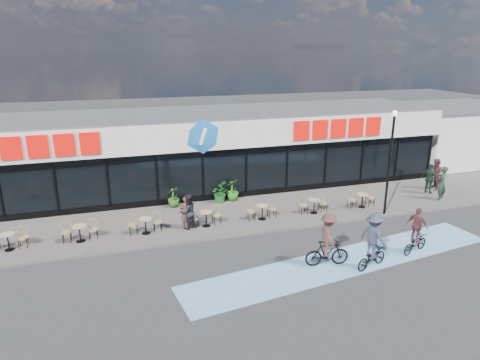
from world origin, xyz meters
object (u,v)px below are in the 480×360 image
at_px(lamp_post, 390,154).
at_px(pedestrian_c, 442,183).
at_px(potted_plant_right, 219,193).
at_px(pedestrian_b, 430,179).
at_px(cyclist_a, 328,243).
at_px(potted_plant_mid, 233,190).
at_px(pedestrian_a, 435,174).
at_px(cyclist_b, 416,235).
at_px(patron_right, 188,212).
at_px(potted_plant_left, 173,197).
at_px(patron_left, 186,212).

xyz_separation_m(lamp_post, pedestrian_c, (4.28, 0.92, -2.18)).
distance_m(potted_plant_right, pedestrian_b, 12.29).
distance_m(pedestrian_b, cyclist_a, 11.42).
relative_size(lamp_post, pedestrian_b, 3.00).
xyz_separation_m(potted_plant_mid, pedestrian_a, (12.13, -1.76, 0.35)).
height_order(potted_plant_right, cyclist_b, cyclist_b).
bearing_deg(patron_right, cyclist_b, 130.98).
xyz_separation_m(potted_plant_left, pedestrian_a, (15.44, -1.70, 0.39)).
relative_size(potted_plant_left, potted_plant_mid, 0.92).
distance_m(potted_plant_right, patron_right, 3.89).
bearing_deg(pedestrian_c, cyclist_a, -9.23).
height_order(potted_plant_left, pedestrian_a, pedestrian_a).
bearing_deg(lamp_post, potted_plant_right, 151.15).
bearing_deg(patron_left, pedestrian_c, 173.47).
height_order(potted_plant_mid, cyclist_b, cyclist_b).
bearing_deg(patron_right, potted_plant_left, -105.02).
bearing_deg(potted_plant_left, patron_right, -86.18).
distance_m(potted_plant_left, cyclist_a, 9.40).
xyz_separation_m(pedestrian_a, cyclist_a, (-10.63, -6.38, -0.05)).
relative_size(potted_plant_mid, patron_left, 0.75).
bearing_deg(cyclist_b, pedestrian_b, 46.20).
bearing_deg(potted_plant_right, potted_plant_mid, 3.88).
relative_size(patron_left, pedestrian_c, 0.82).
distance_m(patron_left, cyclist_b, 10.19).
height_order(lamp_post, patron_right, lamp_post).
xyz_separation_m(potted_plant_left, potted_plant_mid, (3.31, 0.06, 0.05)).
relative_size(potted_plant_mid, pedestrian_b, 0.67).
bearing_deg(lamp_post, cyclist_b, -108.18).
bearing_deg(potted_plant_right, pedestrian_a, -7.52).
height_order(pedestrian_a, pedestrian_b, pedestrian_a).
distance_m(patron_left, pedestrian_b, 14.50).
bearing_deg(lamp_post, pedestrian_b, 24.48).
xyz_separation_m(lamp_post, patron_right, (-9.99, 1.12, -2.29)).
bearing_deg(potted_plant_left, lamp_post, -22.48).
xyz_separation_m(patron_left, patron_right, (0.07, -0.13, 0.06)).
distance_m(lamp_post, cyclist_b, 4.83).
relative_size(lamp_post, cyclist_a, 2.41).
distance_m(potted_plant_mid, potted_plant_right, 0.78).
bearing_deg(pedestrian_c, potted_plant_mid, -52.24).
height_order(potted_plant_right, patron_right, patron_right).
bearing_deg(lamp_post, potted_plant_left, 157.52).
bearing_deg(patron_right, pedestrian_b, 164.70).
bearing_deg(cyclist_a, potted_plant_right, 105.75).
height_order(patron_left, patron_right, patron_right).
bearing_deg(patron_right, lamp_post, 154.78).
bearing_deg(potted_plant_right, lamp_post, -28.85).
height_order(patron_right, cyclist_b, cyclist_b).
bearing_deg(pedestrian_a, pedestrian_b, -35.31).
relative_size(potted_plant_left, pedestrian_a, 0.58).
height_order(lamp_post, potted_plant_right, lamp_post).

